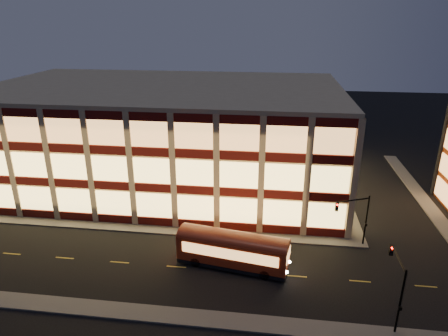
# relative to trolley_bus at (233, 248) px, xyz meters

# --- Properties ---
(ground) EXTENTS (200.00, 200.00, 0.00)m
(ground) POSITION_rel_trolley_bus_xyz_m (-9.62, 5.04, -2.08)
(ground) COLOR black
(ground) RESTS_ON ground
(sidewalk_office_south) EXTENTS (54.00, 2.00, 0.15)m
(sidewalk_office_south) POSITION_rel_trolley_bus_xyz_m (-12.62, 6.04, -2.00)
(sidewalk_office_south) COLOR #514F4C
(sidewalk_office_south) RESTS_ON ground
(sidewalk_office_east) EXTENTS (2.00, 30.00, 0.15)m
(sidewalk_office_east) POSITION_rel_trolley_bus_xyz_m (13.38, 22.04, -2.00)
(sidewalk_office_east) COLOR #514F4C
(sidewalk_office_east) RESTS_ON ground
(sidewalk_tower_west) EXTENTS (2.00, 30.00, 0.15)m
(sidewalk_tower_west) POSITION_rel_trolley_bus_xyz_m (24.38, 22.04, -2.00)
(sidewalk_tower_west) COLOR #514F4C
(sidewalk_tower_west) RESTS_ON ground
(sidewalk_near) EXTENTS (100.00, 2.00, 0.15)m
(sidewalk_near) POSITION_rel_trolley_bus_xyz_m (-9.62, -7.96, -2.00)
(sidewalk_near) COLOR #514F4C
(sidewalk_near) RESTS_ON ground
(office_building) EXTENTS (50.45, 30.45, 14.50)m
(office_building) POSITION_rel_trolley_bus_xyz_m (-12.54, 21.95, 5.17)
(office_building) COLOR tan
(office_building) RESTS_ON ground
(traffic_signal_far) EXTENTS (3.79, 1.87, 6.00)m
(traffic_signal_far) POSITION_rel_trolley_bus_xyz_m (12.59, 5.28, 2.03)
(traffic_signal_far) COLOR black
(traffic_signal_far) RESTS_ON ground
(traffic_signal_near) EXTENTS (0.32, 4.45, 6.00)m
(traffic_signal_near) POSITION_rel_trolley_bus_xyz_m (13.88, -5.99, 2.05)
(traffic_signal_near) COLOR black
(traffic_signal_near) RESTS_ON ground
(trolley_bus) EXTENTS (11.38, 4.61, 3.75)m
(trolley_bus) POSITION_rel_trolley_bus_xyz_m (0.00, 0.00, 0.00)
(trolley_bus) COLOR maroon
(trolley_bus) RESTS_ON ground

